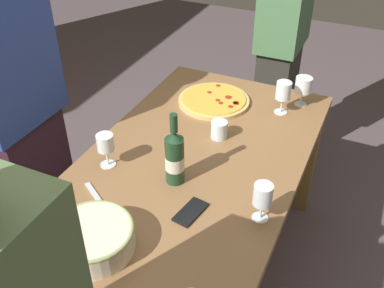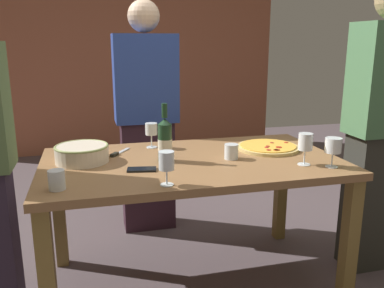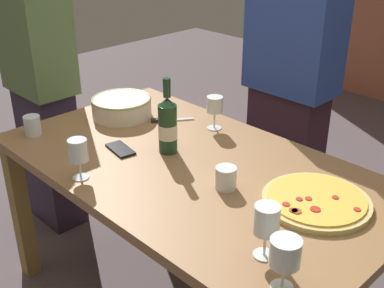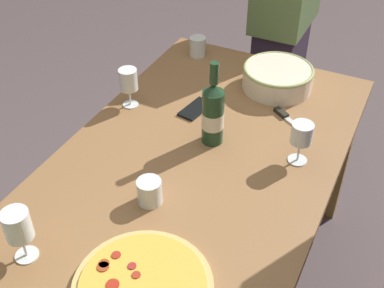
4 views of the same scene
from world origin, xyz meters
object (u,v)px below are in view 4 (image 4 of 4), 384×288
at_px(serving_bowl, 278,77).
at_px(cell_phone, 196,109).
at_px(wine_glass_by_bottle, 18,226).
at_px(pizza_knife, 288,118).
at_px(pizza, 143,286).
at_px(person_guest_left, 284,19).
at_px(wine_glass_far_right, 302,135).
at_px(dining_table, 192,185).
at_px(wine_glass_near_pizza, 128,82).
at_px(cup_amber, 149,192).
at_px(wine_bottle, 213,113).
at_px(cup_ceramic, 198,46).

xyz_separation_m(serving_bowl, cell_phone, (0.29, -0.23, -0.05)).
bearing_deg(wine_glass_by_bottle, pizza_knife, 154.07).
xyz_separation_m(pizza, person_guest_left, (-1.58, -0.14, 0.05)).
relative_size(wine_glass_far_right, pizza_knife, 0.83).
distance_m(dining_table, wine_glass_near_pizza, 0.47).
bearing_deg(wine_glass_near_pizza, dining_table, 60.33).
distance_m(wine_glass_by_bottle, cup_amber, 0.39).
bearing_deg(person_guest_left, cell_phone, -8.36).
bearing_deg(pizza_knife, wine_bottle, -40.53).
relative_size(serving_bowl, wine_glass_near_pizza, 1.81).
bearing_deg(dining_table, wine_glass_by_bottle, -23.87).
bearing_deg(cup_ceramic, wine_glass_near_pizza, -7.67).
relative_size(dining_table, wine_bottle, 5.13).
height_order(pizza, wine_glass_near_pizza, wine_glass_near_pizza).
xyz_separation_m(dining_table, wine_glass_far_right, (-0.17, 0.31, 0.20)).
relative_size(dining_table, pizza_knife, 8.81).
bearing_deg(person_guest_left, dining_table, 0.00).
bearing_deg(dining_table, pizza, 11.55).
xyz_separation_m(wine_bottle, cup_ceramic, (-0.53, -0.31, -0.07)).
distance_m(wine_bottle, cup_amber, 0.37).
bearing_deg(serving_bowl, pizza_knife, 29.38).
bearing_deg(wine_bottle, person_guest_left, -177.21).
height_order(dining_table, wine_glass_near_pizza, wine_glass_near_pizza).
bearing_deg(wine_bottle, wine_glass_near_pizza, -99.58).
height_order(wine_glass_near_pizza, person_guest_left, person_guest_left).
relative_size(cup_amber, cup_ceramic, 0.95).
bearing_deg(wine_glass_far_right, cell_phone, -105.06).
distance_m(wine_glass_far_right, cup_amber, 0.52).
height_order(dining_table, pizza_knife, pizza_knife).
relative_size(wine_glass_near_pizza, cell_phone, 1.08).
bearing_deg(pizza_knife, cup_amber, -22.76).
relative_size(pizza, wine_glass_far_right, 2.43).
bearing_deg(cell_phone, serving_bowl, -118.32).
bearing_deg(cell_phone, pizza, 116.13).
bearing_deg(cell_phone, cup_amber, 109.80).
relative_size(cup_ceramic, person_guest_left, 0.05).
relative_size(pizza, cup_ceramic, 4.21).
relative_size(dining_table, cell_phone, 11.11).
xyz_separation_m(cup_ceramic, person_guest_left, (-0.40, 0.27, 0.01)).
xyz_separation_m(dining_table, person_guest_left, (-1.08, -0.04, 0.15)).
height_order(serving_bowl, wine_glass_far_right, wine_glass_far_right).
bearing_deg(pizza_knife, wine_glass_far_right, 25.39).
relative_size(wine_glass_near_pizza, wine_glass_by_bottle, 0.93).
xyz_separation_m(dining_table, pizza, (0.49, 0.10, 0.10)).
distance_m(wine_glass_near_pizza, pizza_knife, 0.61).
bearing_deg(serving_bowl, wine_glass_far_right, 27.34).
bearing_deg(person_guest_left, wine_glass_near_pizza, -22.70).
height_order(dining_table, wine_bottle, wine_bottle).
relative_size(cup_amber, person_guest_left, 0.05).
distance_m(cell_phone, person_guest_left, 0.80).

